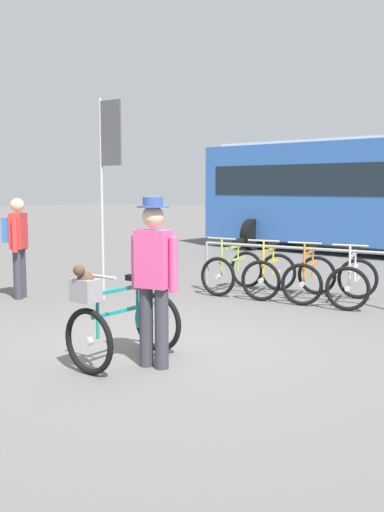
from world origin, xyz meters
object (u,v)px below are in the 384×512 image
object	(u,v)px
racked_bike_lime	(233,271)
bus_distant	(381,190)
featured_bicycle	(117,319)
pedestrian_with_backpack	(17,241)
racked_bike_yellow	(270,274)
racked_bike_orange	(310,277)
person_with_featured_bike	(154,275)
racked_bike_white	(353,281)
banner_flag	(107,161)

from	to	relation	value
racked_bike_lime	bus_distant	world-z (taller)	bus_distant
featured_bicycle	bus_distant	distance (m)	11.35
pedestrian_with_backpack	racked_bike_yellow	bearing A→B (deg)	37.77
racked_bike_orange	pedestrian_with_backpack	bearing A→B (deg)	-147.04
racked_bike_lime	person_with_featured_bike	size ratio (longest dim) A/B	0.65
racked_bike_yellow	featured_bicycle	world-z (taller)	featured_bicycle
racked_bike_yellow	featured_bicycle	distance (m)	4.34
racked_bike_lime	featured_bicycle	xyz separation A→B (m)	(1.15, -4.27, 0.12)
racked_bike_white	racked_bike_orange	bearing A→B (deg)	-176.94
racked_bike_orange	pedestrian_with_backpack	distance (m)	4.79
racked_bike_yellow	bus_distant	size ratio (longest dim) A/B	0.12
racked_bike_lime	featured_bicycle	bearing A→B (deg)	-74.89
racked_bike_lime	racked_bike_white	bearing A→B (deg)	3.06
racked_bike_lime	banner_flag	xyz separation A→B (m)	(-1.24, -1.80, 1.86)
racked_bike_orange	pedestrian_with_backpack	size ratio (longest dim) A/B	0.72
racked_bike_white	person_with_featured_bike	bearing A→B (deg)	-97.87
person_with_featured_bike	bus_distant	distance (m)	11.18
bus_distant	banner_flag	size ratio (longest dim) A/B	3.19
racked_bike_white	bus_distant	bearing A→B (deg)	103.71
featured_bicycle	racked_bike_yellow	bearing A→B (deg)	96.03
racked_bike_lime	pedestrian_with_backpack	size ratio (longest dim) A/B	0.68
racked_bike_lime	racked_bike_yellow	bearing A→B (deg)	3.06
racked_bike_orange	pedestrian_with_backpack	xyz separation A→B (m)	(-3.99, -2.59, 0.57)
racked_bike_lime	banner_flag	world-z (taller)	banner_flag
pedestrian_with_backpack	featured_bicycle	bearing A→B (deg)	-25.23
racked_bike_white	pedestrian_with_backpack	world-z (taller)	pedestrian_with_backpack
bus_distant	banner_flag	world-z (taller)	banner_flag
racked_bike_yellow	racked_bike_white	bearing A→B (deg)	3.06
racked_bike_white	person_with_featured_bike	size ratio (longest dim) A/B	0.71
racked_bike_yellow	person_with_featured_bike	distance (m)	4.27
racked_bike_yellow	racked_bike_orange	bearing A→B (deg)	3.06
racked_bike_yellow	banner_flag	xyz separation A→B (m)	(-1.94, -1.84, 1.86)
featured_bicycle	pedestrian_with_backpack	size ratio (longest dim) A/B	0.75
racked_bike_lime	banner_flag	size ratio (longest dim) A/B	0.35
racked_bike_yellow	person_with_featured_bike	bearing A→B (deg)	-78.92
racked_bike_yellow	racked_bike_white	xyz separation A→B (m)	(1.40, 0.07, -0.00)
racked_bike_lime	bus_distant	distance (m)	7.13
banner_flag	racked_bike_orange	bearing A→B (deg)	35.48
pedestrian_with_backpack	bus_distant	size ratio (longest dim) A/B	0.16
racked_bike_orange	featured_bicycle	bearing A→B (deg)	-93.21
person_with_featured_bike	pedestrian_with_backpack	bearing A→B (deg)	158.61
racked_bike_white	featured_bicycle	bearing A→B (deg)	-102.13
pedestrian_with_backpack	bus_distant	distance (m)	9.99
banner_flag	person_with_featured_bike	bearing A→B (deg)	-40.09
racked_bike_lime	banner_flag	distance (m)	2.87
racked_bike_lime	racked_bike_orange	world-z (taller)	same
racked_bike_lime	racked_bike_white	xyz separation A→B (m)	(2.10, 0.11, 0.00)
racked_bike_white	pedestrian_with_backpack	xyz separation A→B (m)	(-4.69, -2.62, 0.57)
bus_distant	pedestrian_with_backpack	bearing A→B (deg)	-107.60
racked_bike_white	racked_bike_lime	bearing A→B (deg)	-176.94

